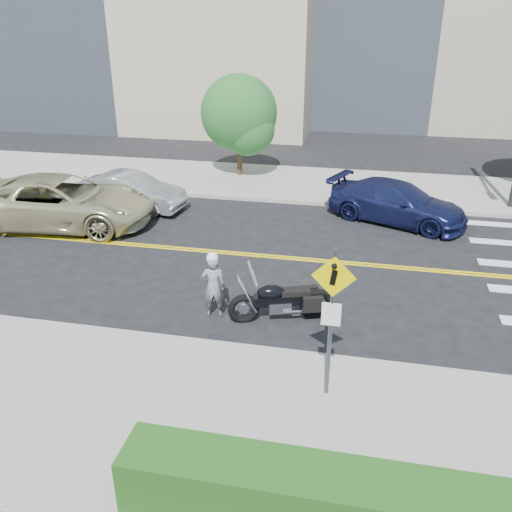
{
  "coord_description": "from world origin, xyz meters",
  "views": [
    {
      "loc": [
        4.6,
        -14.8,
        6.86
      ],
      "look_at": [
        2.05,
        -2.63,
        1.2
      ],
      "focal_mm": 38.0,
      "sensor_mm": 36.0,
      "label": 1
    }
  ],
  "objects_px": {
    "motorcyclist": "(213,285)",
    "parked_car_silver": "(131,192)",
    "suv": "(61,202)",
    "parked_car_blue": "(397,203)",
    "motorcycle": "(282,292)",
    "pedestrian_sign": "(331,311)"
  },
  "relations": [
    {
      "from": "parked_car_silver",
      "to": "parked_car_blue",
      "type": "xyz_separation_m",
      "value": [
        9.7,
        0.65,
        0.03
      ]
    },
    {
      "from": "parked_car_blue",
      "to": "motorcycle",
      "type": "bearing_deg",
      "value": -178.48
    },
    {
      "from": "motorcycle",
      "to": "suv",
      "type": "xyz_separation_m",
      "value": [
        -8.42,
        4.65,
        0.11
      ]
    },
    {
      "from": "suv",
      "to": "parked_car_silver",
      "type": "relative_size",
      "value": 1.53
    },
    {
      "from": "parked_car_silver",
      "to": "parked_car_blue",
      "type": "relative_size",
      "value": 0.84
    },
    {
      "from": "suv",
      "to": "parked_car_blue",
      "type": "xyz_separation_m",
      "value": [
        11.3,
        2.79,
        -0.16
      ]
    },
    {
      "from": "parked_car_silver",
      "to": "parked_car_blue",
      "type": "bearing_deg",
      "value": -79.31
    },
    {
      "from": "pedestrian_sign",
      "to": "motorcyclist",
      "type": "bearing_deg",
      "value": 138.81
    },
    {
      "from": "pedestrian_sign",
      "to": "parked_car_silver",
      "type": "height_order",
      "value": "pedestrian_sign"
    },
    {
      "from": "motorcyclist",
      "to": "parked_car_silver",
      "type": "height_order",
      "value": "motorcyclist"
    },
    {
      "from": "motorcycle",
      "to": "parked_car_silver",
      "type": "height_order",
      "value": "motorcycle"
    },
    {
      "from": "motorcyclist",
      "to": "parked_car_silver",
      "type": "bearing_deg",
      "value": -66.2
    },
    {
      "from": "pedestrian_sign",
      "to": "motorcycle",
      "type": "relative_size",
      "value": 1.21
    },
    {
      "from": "parked_car_silver",
      "to": "parked_car_blue",
      "type": "height_order",
      "value": "parked_car_blue"
    },
    {
      "from": "motorcycle",
      "to": "parked_car_blue",
      "type": "bearing_deg",
      "value": 50.05
    },
    {
      "from": "pedestrian_sign",
      "to": "motorcycle",
      "type": "distance_m",
      "value": 3.29
    },
    {
      "from": "motorcyclist",
      "to": "parked_car_silver",
      "type": "relative_size",
      "value": 0.42
    },
    {
      "from": "pedestrian_sign",
      "to": "motorcycle",
      "type": "height_order",
      "value": "pedestrian_sign"
    },
    {
      "from": "pedestrian_sign",
      "to": "suv",
      "type": "distance_m",
      "value": 12.29
    },
    {
      "from": "motorcyclist",
      "to": "suv",
      "type": "relative_size",
      "value": 0.27
    },
    {
      "from": "motorcycle",
      "to": "parked_car_silver",
      "type": "xyz_separation_m",
      "value": [
        -6.83,
        6.79,
        -0.08
      ]
    },
    {
      "from": "pedestrian_sign",
      "to": "motorcyclist",
      "type": "relative_size",
      "value": 1.77
    }
  ]
}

